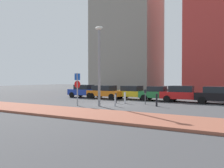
{
  "coord_description": "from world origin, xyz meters",
  "views": [
    {
      "loc": [
        10.13,
        -17.27,
        2.19
      ],
      "look_at": [
        -1.21,
        2.4,
        1.72
      ],
      "focal_mm": 37.63,
      "sensor_mm": 36.0,
      "label": 1
    }
  ],
  "objects_px": {
    "parked_car_black": "(219,95)",
    "traffic_bollard_mid": "(116,98)",
    "parked_car_green": "(159,93)",
    "traffic_bollard_edge": "(157,100)",
    "parked_car_red": "(184,94)",
    "parking_sign_post": "(77,85)",
    "traffic_bollard_near": "(115,101)",
    "parked_car_blue": "(85,91)",
    "parked_car_orange": "(104,92)",
    "parking_meter": "(145,95)",
    "traffic_bollard_far": "(125,98)",
    "street_lamp": "(99,59)",
    "parked_car_yellow": "(133,92)"
  },
  "relations": [
    {
      "from": "parked_car_black",
      "to": "traffic_bollard_far",
      "type": "relative_size",
      "value": 4.16
    },
    {
      "from": "parked_car_black",
      "to": "traffic_bollard_far",
      "type": "bearing_deg",
      "value": -153.11
    },
    {
      "from": "street_lamp",
      "to": "traffic_bollard_mid",
      "type": "relative_size",
      "value": 7.12
    },
    {
      "from": "parked_car_green",
      "to": "traffic_bollard_near",
      "type": "bearing_deg",
      "value": -102.38
    },
    {
      "from": "traffic_bollard_near",
      "to": "parked_car_green",
      "type": "bearing_deg",
      "value": 77.62
    },
    {
      "from": "parked_car_blue",
      "to": "parked_car_red",
      "type": "bearing_deg",
      "value": 1.39
    },
    {
      "from": "parking_meter",
      "to": "traffic_bollard_near",
      "type": "bearing_deg",
      "value": -120.43
    },
    {
      "from": "parked_car_blue",
      "to": "parked_car_black",
      "type": "relative_size",
      "value": 1.01
    },
    {
      "from": "parked_car_green",
      "to": "traffic_bollard_near",
      "type": "height_order",
      "value": "parked_car_green"
    },
    {
      "from": "parked_car_blue",
      "to": "parking_meter",
      "type": "distance_m",
      "value": 9.64
    },
    {
      "from": "parked_car_orange",
      "to": "parked_car_red",
      "type": "xyz_separation_m",
      "value": [
        8.71,
        0.37,
        0.02
      ]
    },
    {
      "from": "parked_car_black",
      "to": "traffic_bollard_mid",
      "type": "distance_m",
      "value": 9.17
    },
    {
      "from": "traffic_bollard_mid",
      "to": "parked_car_black",
      "type": "bearing_deg",
      "value": 25.94
    },
    {
      "from": "parking_meter",
      "to": "traffic_bollard_mid",
      "type": "distance_m",
      "value": 2.77
    },
    {
      "from": "parked_car_green",
      "to": "traffic_bollard_edge",
      "type": "bearing_deg",
      "value": -73.25
    },
    {
      "from": "parked_car_yellow",
      "to": "street_lamp",
      "type": "bearing_deg",
      "value": -87.22
    },
    {
      "from": "parked_car_blue",
      "to": "parked_car_yellow",
      "type": "height_order",
      "value": "parked_car_blue"
    },
    {
      "from": "parking_meter",
      "to": "traffic_bollard_far",
      "type": "bearing_deg",
      "value": -176.0
    },
    {
      "from": "parked_car_red",
      "to": "traffic_bollard_near",
      "type": "bearing_deg",
      "value": -121.93
    },
    {
      "from": "parked_car_red",
      "to": "traffic_bollard_near",
      "type": "distance_m",
      "value": 7.52
    },
    {
      "from": "parked_car_red",
      "to": "parking_sign_post",
      "type": "relative_size",
      "value": 1.72
    },
    {
      "from": "parking_sign_post",
      "to": "parked_car_yellow",
      "type": "bearing_deg",
      "value": 79.22
    },
    {
      "from": "parked_car_yellow",
      "to": "traffic_bollard_mid",
      "type": "distance_m",
      "value": 4.53
    },
    {
      "from": "parked_car_black",
      "to": "traffic_bollard_mid",
      "type": "height_order",
      "value": "parked_car_black"
    },
    {
      "from": "parked_car_black",
      "to": "street_lamp",
      "type": "distance_m",
      "value": 11.1
    },
    {
      "from": "parked_car_blue",
      "to": "traffic_bollard_near",
      "type": "height_order",
      "value": "parked_car_blue"
    },
    {
      "from": "traffic_bollard_far",
      "to": "traffic_bollard_edge",
      "type": "xyz_separation_m",
      "value": [
        3.29,
        -0.88,
        -0.0
      ]
    },
    {
      "from": "traffic_bollard_edge",
      "to": "parked_car_red",
      "type": "bearing_deg",
      "value": 77.49
    },
    {
      "from": "parked_car_black",
      "to": "traffic_bollard_edge",
      "type": "distance_m",
      "value": 6.24
    },
    {
      "from": "traffic_bollard_edge",
      "to": "parked_car_yellow",
      "type": "bearing_deg",
      "value": 130.71
    },
    {
      "from": "parked_car_green",
      "to": "parked_car_blue",
      "type": "bearing_deg",
      "value": -177.27
    },
    {
      "from": "traffic_bollard_near",
      "to": "parked_car_black",
      "type": "bearing_deg",
      "value": 41.51
    },
    {
      "from": "parked_car_black",
      "to": "parking_meter",
      "type": "relative_size",
      "value": 3.28
    },
    {
      "from": "parking_meter",
      "to": "traffic_bollard_edge",
      "type": "relative_size",
      "value": 1.28
    },
    {
      "from": "street_lamp",
      "to": "traffic_bollard_near",
      "type": "height_order",
      "value": "street_lamp"
    },
    {
      "from": "parked_car_black",
      "to": "parked_car_yellow",
      "type": "bearing_deg",
      "value": 176.66
    },
    {
      "from": "parked_car_blue",
      "to": "parked_car_red",
      "type": "distance_m",
      "value": 11.43
    },
    {
      "from": "traffic_bollard_near",
      "to": "parking_meter",
      "type": "bearing_deg",
      "value": 59.57
    },
    {
      "from": "parked_car_red",
      "to": "traffic_bollard_far",
      "type": "height_order",
      "value": "parked_car_red"
    },
    {
      "from": "traffic_bollard_mid",
      "to": "traffic_bollard_far",
      "type": "distance_m",
      "value": 0.84
    },
    {
      "from": "parked_car_orange",
      "to": "parked_car_blue",
      "type": "bearing_deg",
      "value": 178.0
    },
    {
      "from": "parked_car_black",
      "to": "parking_sign_post",
      "type": "relative_size",
      "value": 1.57
    },
    {
      "from": "parked_car_red",
      "to": "traffic_bollard_near",
      "type": "relative_size",
      "value": 4.95
    },
    {
      "from": "parked_car_yellow",
      "to": "parked_car_black",
      "type": "bearing_deg",
      "value": -3.34
    },
    {
      "from": "parked_car_green",
      "to": "traffic_bollard_near",
      "type": "relative_size",
      "value": 4.3
    },
    {
      "from": "parked_car_blue",
      "to": "traffic_bollard_far",
      "type": "relative_size",
      "value": 4.21
    },
    {
      "from": "parked_car_orange",
      "to": "traffic_bollard_edge",
      "type": "xyz_separation_m",
      "value": [
        7.65,
        -4.4,
        -0.28
      ]
    },
    {
      "from": "parked_car_orange",
      "to": "traffic_bollard_mid",
      "type": "height_order",
      "value": "parked_car_orange"
    },
    {
      "from": "parked_car_orange",
      "to": "traffic_bollard_far",
      "type": "bearing_deg",
      "value": -38.95
    },
    {
      "from": "parking_sign_post",
      "to": "traffic_bollard_mid",
      "type": "xyz_separation_m",
      "value": [
        1.82,
        3.29,
        -1.24
      ]
    }
  ]
}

